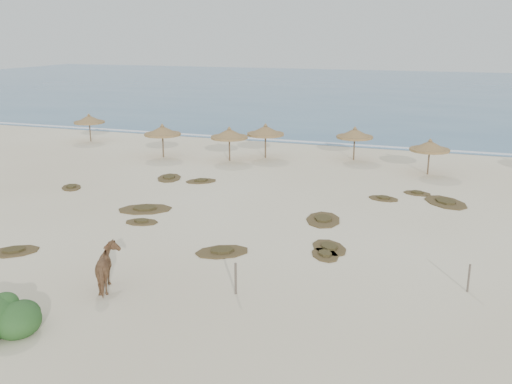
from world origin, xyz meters
TOP-DOWN VIEW (x-y plane):
  - ground at (0.00, 0.00)m, footprint 160.00×160.00m
  - ocean at (0.00, 75.00)m, footprint 200.00×100.00m
  - foam_line at (0.00, 26.00)m, footprint 70.00×0.60m
  - palapa_0 at (-19.44, 20.24)m, footprint 3.17×3.17m
  - palapa_1 at (-10.46, 16.53)m, footprint 3.25×3.25m
  - palapa_2 at (-5.32, 16.98)m, footprint 3.53×3.53m
  - palapa_3 at (-3.20, 18.89)m, footprint 3.51×3.51m
  - palapa_4 at (3.16, 20.28)m, footprint 3.41×3.41m
  - palapa_5 at (8.54, 17.44)m, footprint 3.18×3.18m
  - horse at (-1.48, -4.46)m, footprint 1.71×2.09m
  - fence_post_near at (3.02, -3.34)m, footprint 0.10×0.10m
  - fence_post_far at (10.85, -0.43)m, footprint 0.09×0.09m
  - scrub_1 at (-5.12, 4.45)m, footprint 3.35×2.87m
  - scrub_2 at (-4.21, 2.52)m, footprint 1.80×1.35m
  - scrub_3 at (4.15, 5.80)m, footprint 2.14×2.87m
  - scrub_4 at (5.24, 2.12)m, footprint 2.28×2.49m
  - scrub_5 at (9.82, 10.95)m, footprint 3.25×3.44m
  - scrub_6 at (-7.04, 10.86)m, footprint 2.18×2.67m
  - scrub_7 at (6.52, 10.60)m, footprint 1.89×1.42m
  - scrub_8 at (-11.52, 6.85)m, footprint 1.94×2.04m
  - scrub_9 at (1.04, 0.17)m, footprint 2.77×2.56m
  - scrub_10 at (8.23, 12.34)m, footprint 1.75×1.31m
  - scrub_11 at (-7.36, -2.70)m, footprint 2.49×2.39m
  - scrub_12 at (5.24, 1.25)m, footprint 1.75×1.95m
  - scrub_13 at (-4.77, 10.80)m, footprint 2.31×2.15m

SIDE VIEW (x-z plane):
  - ground at x=0.00m, z-range 0.00..0.00m
  - ocean at x=0.00m, z-range 0.00..0.01m
  - foam_line at x=0.00m, z-range 0.00..0.01m
  - scrub_5 at x=9.82m, z-range -0.03..0.13m
  - scrub_7 at x=6.52m, z-range -0.03..0.13m
  - scrub_8 at x=-11.52m, z-range -0.03..0.13m
  - scrub_10 at x=8.23m, z-range -0.03..0.13m
  - scrub_12 at x=5.24m, z-range -0.03..0.13m
  - scrub_2 at x=-4.21m, z-range -0.03..0.13m
  - scrub_3 at x=4.15m, z-range -0.03..0.13m
  - scrub_9 at x=1.04m, z-range -0.03..0.13m
  - scrub_11 at x=-7.36m, z-range -0.03..0.13m
  - scrub_1 at x=-5.12m, z-range -0.03..0.13m
  - scrub_4 at x=5.24m, z-range -0.03..0.13m
  - scrub_6 at x=-7.04m, z-range -0.03..0.13m
  - scrub_13 at x=-4.77m, z-range -0.03..0.13m
  - fence_post_far at x=10.85m, z-range 0.00..1.06m
  - fence_post_near at x=3.02m, z-range 0.00..1.18m
  - horse at x=-1.48m, z-range 0.00..1.62m
  - palapa_0 at x=-19.44m, z-range 0.66..3.08m
  - palapa_5 at x=8.54m, z-range 0.67..3.08m
  - palapa_4 at x=3.16m, z-range 0.69..3.17m
  - palapa_2 at x=-5.32m, z-range 0.70..3.23m
  - palapa_1 at x=-10.46m, z-range 0.70..3.24m
  - palapa_3 at x=-3.20m, z-range 0.71..3.30m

